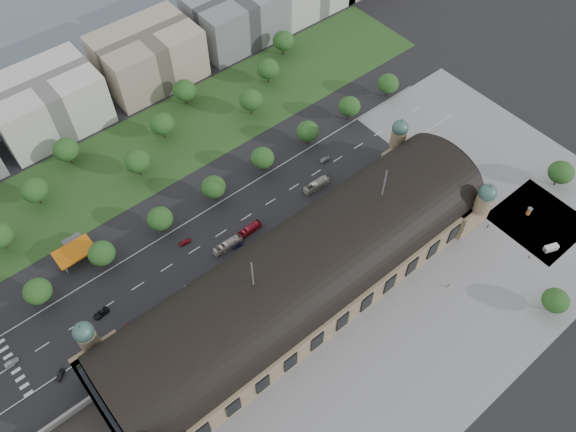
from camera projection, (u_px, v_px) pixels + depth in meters
ground at (302, 289)px, 197.45m from camera, size 900.00×900.00×0.00m
station at (303, 274)px, 189.25m from camera, size 150.00×48.40×44.30m
plaza_south at (414, 364)px, 180.82m from camera, size 190.00×48.00×0.12m
plaza_east at (487, 154)px, 236.98m from camera, size 56.00×100.00×0.12m
road_slab at (194, 250)px, 207.45m from camera, size 260.00×26.00×0.10m
grass_belt at (131, 159)px, 234.96m from camera, size 300.00×45.00×0.10m
petrol_station at (74, 247)px, 204.78m from camera, size 14.00×13.00×5.05m
office_3 at (46, 103)px, 238.24m from camera, size 45.00×32.00×24.00m
office_4 at (148, 56)px, 257.43m from camera, size 45.00×32.00×24.00m
office_5 at (236, 16)px, 276.62m from camera, size 45.00×32.00×24.00m
tree_row_2 at (38, 291)px, 188.55m from camera, size 9.60×9.60×11.52m
tree_row_3 at (102, 253)px, 197.76m from camera, size 9.60×9.60×11.52m
tree_row_4 at (160, 219)px, 206.97m from camera, size 9.60×9.60×11.52m
tree_row_5 at (213, 187)px, 216.18m from camera, size 9.60×9.60×11.52m
tree_row_6 at (262, 158)px, 225.39m from camera, size 9.60×9.60×11.52m
tree_row_7 at (308, 131)px, 234.61m from camera, size 9.60×9.60×11.52m
tree_row_8 at (349, 106)px, 243.82m from camera, size 9.60×9.60×11.52m
tree_row_9 at (388, 83)px, 253.03m from camera, size 9.60×9.60×11.52m
tree_belt_4 at (34, 190)px, 214.50m from camera, size 10.40×10.40×12.48m
tree_belt_5 at (66, 149)px, 227.38m from camera, size 10.40×10.40×12.48m
tree_belt_6 at (137, 161)px, 223.50m from camera, size 10.40×10.40×12.48m
tree_belt_7 at (162, 124)px, 236.38m from camera, size 10.40×10.40×12.48m
tree_belt_8 at (184, 90)px, 249.25m from camera, size 10.40×10.40×12.48m
tree_belt_9 at (251, 100)px, 245.38m from camera, size 10.40×10.40×12.48m
tree_belt_10 at (268, 69)px, 258.26m from camera, size 10.40×10.40×12.48m
tree_belt_11 at (283, 41)px, 271.13m from camera, size 10.40×10.40×12.48m
tree_plaza_ne at (561, 172)px, 220.72m from camera, size 10.00×10.00×11.69m
tree_plaza_s at (556, 301)px, 187.14m from camera, size 9.00×9.00×10.64m
traffic_car_1 at (12, 363)px, 180.41m from camera, size 4.50×1.64×1.47m
traffic_car_2 at (101, 313)px, 191.00m from camera, size 5.87×3.30×1.55m
traffic_car_3 at (185, 242)px, 208.86m from camera, size 4.83×2.38×1.35m
traffic_car_4 at (237, 245)px, 207.83m from camera, size 4.60×2.12×1.53m
traffic_car_5 at (325, 159)px, 233.91m from camera, size 5.03×2.04×1.62m
parked_car_0 at (60, 375)px, 177.97m from camera, size 4.24×3.77×1.39m
parked_car_1 at (126, 331)px, 187.05m from camera, size 5.84×5.26×1.51m
parked_car_2 at (134, 326)px, 188.19m from camera, size 5.44×4.23×1.47m
parked_car_3 at (185, 292)px, 196.03m from camera, size 4.57×3.27×1.44m
parked_car_4 at (132, 340)px, 185.12m from camera, size 4.89×3.38×1.53m
parked_car_5 at (185, 292)px, 196.04m from camera, size 5.25×4.83×1.36m
parked_car_6 at (185, 293)px, 195.76m from camera, size 4.88×4.47×1.37m
bus_west at (249, 230)px, 211.27m from camera, size 10.58×2.78×2.93m
bus_mid at (228, 245)px, 206.90m from camera, size 11.79×2.93×3.27m
bus_east at (317, 185)px, 224.43m from camera, size 12.30×3.13×3.41m
van_east at (550, 248)px, 206.66m from camera, size 5.69×3.92×2.29m
advertising_column at (529, 211)px, 216.10m from camera, size 1.88×1.88×3.56m
pedestrian_0 at (448, 286)px, 197.28m from camera, size 0.88×0.52×1.76m
pedestrian_1 at (529, 257)px, 204.64m from camera, size 0.69×0.75×1.72m
pedestrian_2 at (488, 226)px, 212.98m from camera, size 0.76×1.01×1.85m
pedestrian_4 at (555, 293)px, 195.43m from camera, size 1.31×1.03×1.86m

